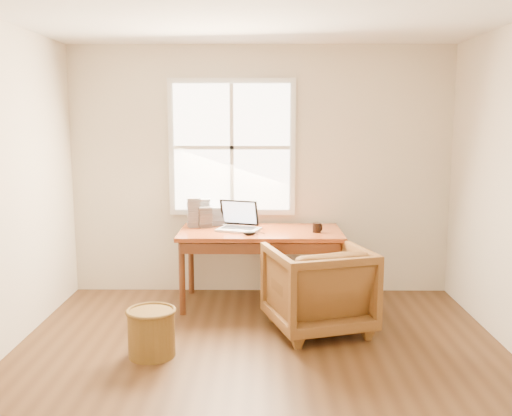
# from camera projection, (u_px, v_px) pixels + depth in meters

# --- Properties ---
(room_shell) EXTENTS (4.04, 4.54, 2.64)m
(room_shell) POSITION_uv_depth(u_px,v_px,m) (257.00, 195.00, 3.94)
(room_shell) COLOR #4D311A
(room_shell) RESTS_ON ground
(desk) EXTENTS (1.60, 0.80, 0.04)m
(desk) POSITION_uv_depth(u_px,v_px,m) (260.00, 232.00, 5.65)
(desk) COLOR brown
(desk) RESTS_ON room_shell
(armchair) EXTENTS (1.02, 1.04, 0.76)m
(armchair) POSITION_uv_depth(u_px,v_px,m) (318.00, 288.00, 4.98)
(armchair) COLOR brown
(armchair) RESTS_ON room_shell
(wicker_stool) EXTENTS (0.46, 0.46, 0.37)m
(wicker_stool) POSITION_uv_depth(u_px,v_px,m) (152.00, 333.00, 4.46)
(wicker_stool) COLOR brown
(wicker_stool) RESTS_ON room_shell
(laptop) EXTENTS (0.52, 0.53, 0.30)m
(laptop) POSITION_uv_depth(u_px,v_px,m) (238.00, 216.00, 5.62)
(laptop) COLOR #B8BCC0
(laptop) RESTS_ON desk
(mouse) EXTENTS (0.12, 0.08, 0.04)m
(mouse) POSITION_uv_depth(u_px,v_px,m) (249.00, 233.00, 5.41)
(mouse) COLOR black
(mouse) RESTS_ON desk
(coffee_mug) EXTENTS (0.09, 0.09, 0.09)m
(coffee_mug) POSITION_uv_depth(u_px,v_px,m) (317.00, 228.00, 5.55)
(coffee_mug) COLOR black
(coffee_mug) RESTS_ON desk
(cd_stack_a) EXTENTS (0.16, 0.14, 0.28)m
(cd_stack_a) POSITION_uv_depth(u_px,v_px,m) (203.00, 212.00, 5.89)
(cd_stack_a) COLOR #B7BDC3
(cd_stack_a) RESTS_ON desk
(cd_stack_b) EXTENTS (0.17, 0.16, 0.21)m
(cd_stack_b) POSITION_uv_depth(u_px,v_px,m) (205.00, 217.00, 5.80)
(cd_stack_b) COLOR #242529
(cd_stack_b) RESTS_ON desk
(cd_stack_c) EXTENTS (0.15, 0.14, 0.30)m
(cd_stack_c) POSITION_uv_depth(u_px,v_px,m) (194.00, 212.00, 5.81)
(cd_stack_c) COLOR #A4A5B2
(cd_stack_c) RESTS_ON desk
(cd_stack_d) EXTENTS (0.18, 0.16, 0.19)m
(cd_stack_d) POSITION_uv_depth(u_px,v_px,m) (217.00, 216.00, 5.92)
(cd_stack_d) COLOR #AEB4BA
(cd_stack_d) RESTS_ON desk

